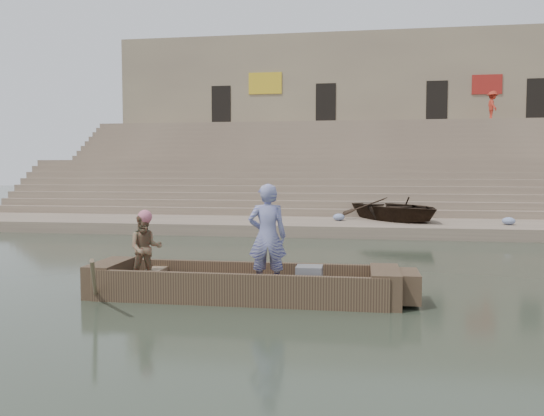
% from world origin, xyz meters
% --- Properties ---
extents(ground, '(120.00, 120.00, 0.00)m').
position_xyz_m(ground, '(0.00, 0.00, 0.00)').
color(ground, '#2B3629').
rests_on(ground, ground).
extents(lower_landing, '(32.00, 4.00, 0.40)m').
position_xyz_m(lower_landing, '(0.00, 8.00, 0.20)').
color(lower_landing, gray).
rests_on(lower_landing, ground).
extents(mid_landing, '(32.00, 3.00, 2.80)m').
position_xyz_m(mid_landing, '(0.00, 15.50, 1.40)').
color(mid_landing, gray).
rests_on(mid_landing, ground).
extents(upper_landing, '(32.00, 3.00, 5.20)m').
position_xyz_m(upper_landing, '(0.00, 22.50, 2.60)').
color(upper_landing, gray).
rests_on(upper_landing, ground).
extents(ghat_steps, '(32.00, 11.00, 5.20)m').
position_xyz_m(ghat_steps, '(0.00, 17.19, 1.80)').
color(ghat_steps, gray).
rests_on(ghat_steps, ground).
extents(building_wall, '(32.00, 5.07, 11.20)m').
position_xyz_m(building_wall, '(0.00, 26.50, 5.60)').
color(building_wall, gray).
rests_on(building_wall, ground).
extents(main_rowboat, '(5.00, 1.30, 0.22)m').
position_xyz_m(main_rowboat, '(-1.85, -2.97, 0.11)').
color(main_rowboat, brown).
rests_on(main_rowboat, ground).
extents(rowboat_trim, '(6.04, 2.63, 1.97)m').
position_xyz_m(rowboat_trim, '(-1.65, -2.98, 0.31)').
color(rowboat_trim, brown).
rests_on(rowboat_trim, ground).
extents(standing_man, '(0.74, 0.54, 1.87)m').
position_xyz_m(standing_man, '(-1.37, -3.09, 1.15)').
color(standing_man, navy).
rests_on(standing_man, main_rowboat).
extents(rowing_man, '(0.77, 0.70, 1.30)m').
position_xyz_m(rowing_man, '(-3.69, -2.97, 0.87)').
color(rowing_man, '#2B8254').
rests_on(rowing_man, main_rowboat).
extents(television, '(0.46, 0.42, 0.40)m').
position_xyz_m(television, '(-0.64, -2.97, 0.42)').
color(television, slate).
rests_on(television, main_rowboat).
extents(beached_rowboat, '(4.98, 5.30, 0.89)m').
position_xyz_m(beached_rowboat, '(1.63, 8.77, 0.85)').
color(beached_rowboat, '#2D2116').
rests_on(beached_rowboat, lower_landing).
extents(pedestrian, '(0.71, 1.18, 1.78)m').
position_xyz_m(pedestrian, '(8.02, 22.40, 6.09)').
color(pedestrian, '#B02D1D').
rests_on(pedestrian, upper_landing).
extents(cloth_bundles, '(6.36, 1.13, 0.26)m').
position_xyz_m(cloth_bundles, '(2.43, 7.98, 0.53)').
color(cloth_bundles, '#3F5999').
rests_on(cloth_bundles, lower_landing).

